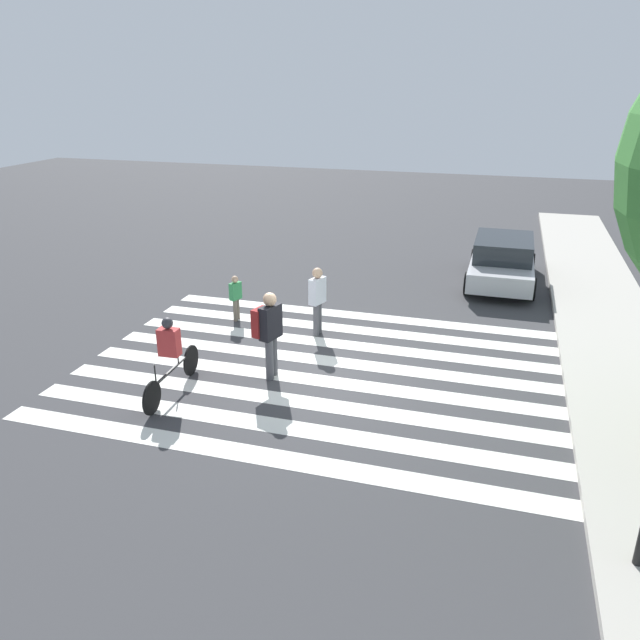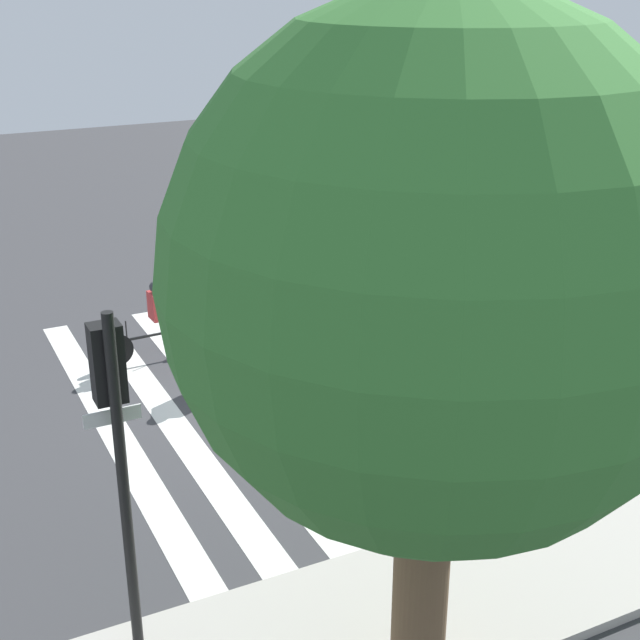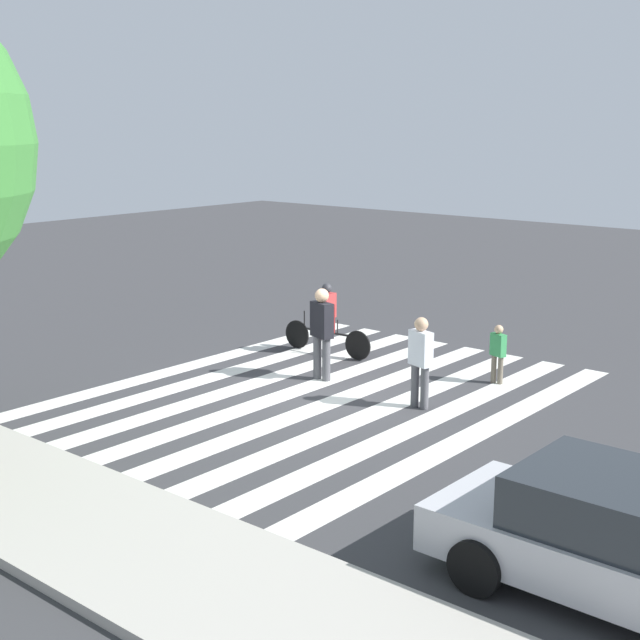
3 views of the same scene
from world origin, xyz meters
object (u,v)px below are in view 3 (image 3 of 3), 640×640
pedestrian_adult_blue_shirt (420,357)px  pedestrian_adult_yellow_jacket (323,326)px  car_parked_far_curb (630,542)px  cyclist_far_lane (327,316)px  pedestrian_adult_tall_backpack (498,351)px

pedestrian_adult_blue_shirt → pedestrian_adult_yellow_jacket: 2.54m
pedestrian_adult_yellow_jacket → car_parked_far_curb: size_ratio=0.43×
cyclist_far_lane → pedestrian_adult_yellow_jacket: bearing=124.7°
pedestrian_adult_tall_backpack → cyclist_far_lane: (4.04, 0.40, 0.19)m
pedestrian_adult_yellow_jacket → pedestrian_adult_blue_shirt: bearing=-170.2°
pedestrian_adult_tall_backpack → car_parked_far_curb: bearing=147.8°
pedestrian_adult_blue_shirt → car_parked_far_curb: 6.87m
car_parked_far_curb → pedestrian_adult_blue_shirt: bearing=-37.0°
pedestrian_adult_blue_shirt → car_parked_far_curb: size_ratio=0.39×
pedestrian_adult_blue_shirt → pedestrian_adult_tall_backpack: (-0.31, -2.27, -0.28)m
pedestrian_adult_tall_backpack → pedestrian_adult_yellow_jacket: (2.83, 1.99, 0.42)m
pedestrian_adult_yellow_jacket → car_parked_far_curb: pedestrian_adult_yellow_jacket is taller
car_parked_far_curb → cyclist_far_lane: bearing=-32.9°
pedestrian_adult_yellow_jacket → car_parked_far_curb: (-7.97, 4.46, -0.37)m
pedestrian_adult_blue_shirt → pedestrian_adult_yellow_jacket: size_ratio=0.90×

